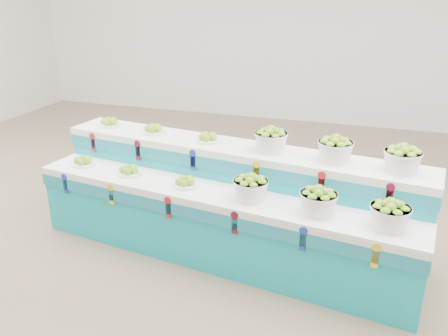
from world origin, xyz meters
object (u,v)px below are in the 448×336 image
Objects in this scene: plate_upper_mid at (154,129)px; display_stand at (224,202)px; basket_lower_left at (251,188)px; basket_upper_right at (402,159)px.

display_stand is at bearing -21.85° from plate_upper_mid.
basket_lower_left is 1.41m from plate_upper_mid.
display_stand is 12.17× the size of basket_lower_left.
display_stand is 1.12m from plate_upper_mid.
plate_upper_mid reaches higher than display_stand.
display_stand is at bearing -179.28° from basket_upper_right.
basket_upper_right reaches higher than basket_lower_left.
basket_lower_left is at bearing -27.47° from plate_upper_mid.
plate_upper_mid is (-0.90, 0.36, 0.56)m from display_stand.
display_stand is 0.55m from basket_lower_left.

